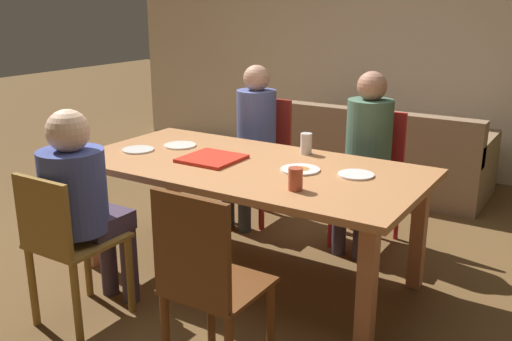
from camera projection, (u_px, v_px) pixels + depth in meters
The scene contains 18 objects.
ground_plane at pixel (248, 275), 3.73m from camera, with size 20.00×20.00×0.00m, color brown.
back_wall at pixel (408, 22), 5.69m from camera, with size 6.78×0.12×3.00m, color beige.
dining_table at pixel (247, 177), 3.53m from camera, with size 2.16×1.07×0.75m.
chair_0 at pixel (262, 156), 4.63m from camera, with size 0.40×0.46×0.95m.
person_0 at pixel (253, 132), 4.45m from camera, with size 0.31×0.50×1.24m.
chair_1 at pixel (66, 243), 3.02m from camera, with size 0.41×0.44×0.88m.
person_1 at pixel (82, 196), 3.06m from camera, with size 0.35×0.50×1.19m.
chair_2 at pixel (372, 169), 4.14m from camera, with size 0.41×0.44×0.95m.
person_2 at pixel (366, 147), 3.96m from camera, with size 0.32×0.48×1.26m.
chair_3 at pixel (207, 283), 2.52m from camera, with size 0.41×0.41×0.96m.
pizza_box_0 at pixel (212, 159), 3.59m from camera, with size 0.34×0.34×0.02m.
plate_0 at pixel (300, 169), 3.37m from camera, with size 0.23×0.23×0.03m.
plate_1 at pixel (138, 150), 3.81m from camera, with size 0.21×0.21×0.01m.
plate_2 at pixel (180, 145), 3.93m from camera, with size 0.22×0.22×0.01m.
plate_3 at pixel (356, 175), 3.27m from camera, with size 0.21×0.21×0.01m.
drinking_glass_0 at pixel (306, 144), 3.72m from camera, with size 0.08×0.08×0.14m, color silver.
drinking_glass_1 at pixel (295, 179), 3.01m from camera, with size 0.08×0.08×0.12m, color #B64B32.
couch at pixel (384, 160), 5.34m from camera, with size 1.85×0.86×0.80m.
Camera 1 is at (1.83, -2.83, 1.73)m, focal length 40.13 mm.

